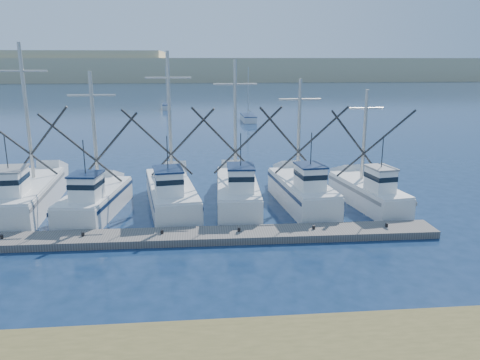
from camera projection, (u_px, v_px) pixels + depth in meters
name	position (u px, v px, depth m)	size (l,w,h in m)	color
ground	(337.00, 285.00, 19.54)	(500.00, 500.00, 0.00)	#0D223D
floating_dock	(162.00, 237.00, 24.27)	(29.08, 1.94, 0.39)	#69635E
dune_ridge	(206.00, 69.00, 220.77)	(360.00, 60.00, 10.00)	tan
trawler_fleet	(163.00, 195.00, 28.94)	(28.59, 9.24, 10.18)	silver
sailboat_near	(248.00, 118.00, 71.65)	(1.96, 5.99, 8.10)	silver
sailboat_far	(167.00, 106.00, 89.69)	(1.94, 5.26, 8.10)	silver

